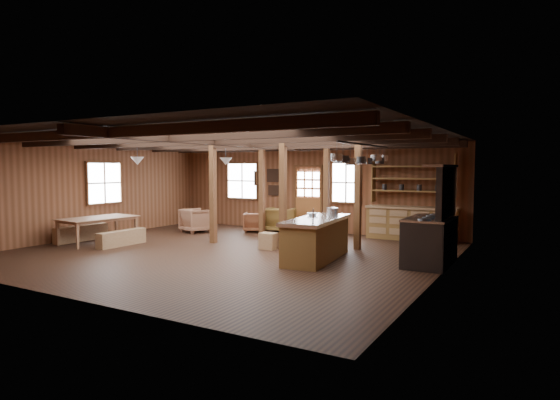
{
  "coord_description": "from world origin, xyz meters",
  "views": [
    {
      "loc": [
        6.74,
        -9.15,
        2.07
      ],
      "look_at": [
        0.8,
        1.21,
        1.24
      ],
      "focal_mm": 30.0,
      "sensor_mm": 36.0,
      "label": 1
    }
  ],
  "objects_px": {
    "armchair_a": "(255,222)",
    "armchair_b": "(279,220)",
    "dining_table": "(99,230)",
    "kitchen_island": "(316,239)",
    "commercial_range": "(432,233)",
    "armchair_c": "(196,220)"
  },
  "relations": [
    {
      "from": "armchair_a",
      "to": "armchair_b",
      "type": "relative_size",
      "value": 0.79
    },
    {
      "from": "dining_table",
      "to": "armchair_b",
      "type": "xyz_separation_m",
      "value": [
        3.18,
        4.39,
        0.04
      ]
    },
    {
      "from": "kitchen_island",
      "to": "dining_table",
      "type": "xyz_separation_m",
      "value": [
        -6.17,
        -0.87,
        -0.13
      ]
    },
    {
      "from": "kitchen_island",
      "to": "commercial_range",
      "type": "relative_size",
      "value": 1.21
    },
    {
      "from": "commercial_range",
      "to": "armchair_a",
      "type": "distance_m",
      "value": 6.53
    },
    {
      "from": "kitchen_island",
      "to": "armchair_b",
      "type": "height_order",
      "value": "kitchen_island"
    },
    {
      "from": "commercial_range",
      "to": "armchair_b",
      "type": "xyz_separation_m",
      "value": [
        -5.36,
        2.8,
        -0.28
      ]
    },
    {
      "from": "kitchen_island",
      "to": "commercial_range",
      "type": "xyz_separation_m",
      "value": [
        2.37,
        0.72,
        0.2
      ]
    },
    {
      "from": "kitchen_island",
      "to": "armchair_a",
      "type": "relative_size",
      "value": 3.76
    },
    {
      "from": "kitchen_island",
      "to": "armchair_a",
      "type": "height_order",
      "value": "kitchen_island"
    },
    {
      "from": "dining_table",
      "to": "armchair_b",
      "type": "height_order",
      "value": "armchair_b"
    },
    {
      "from": "armchair_a",
      "to": "armchair_c",
      "type": "distance_m",
      "value": 1.88
    },
    {
      "from": "dining_table",
      "to": "armchair_c",
      "type": "height_order",
      "value": "armchair_c"
    },
    {
      "from": "kitchen_island",
      "to": "armchair_c",
      "type": "relative_size",
      "value": 3.08
    },
    {
      "from": "armchair_a",
      "to": "armchair_b",
      "type": "xyz_separation_m",
      "value": [
        0.69,
        0.38,
        0.08
      ]
    },
    {
      "from": "kitchen_island",
      "to": "armchair_a",
      "type": "xyz_separation_m",
      "value": [
        -3.68,
        3.14,
        -0.17
      ]
    },
    {
      "from": "kitchen_island",
      "to": "armchair_c",
      "type": "xyz_separation_m",
      "value": [
        -5.27,
        2.14,
        -0.1
      ]
    },
    {
      "from": "armchair_c",
      "to": "commercial_range",
      "type": "bearing_deg",
      "value": -171.08
    },
    {
      "from": "armchair_a",
      "to": "commercial_range",
      "type": "bearing_deg",
      "value": 133.98
    },
    {
      "from": "dining_table",
      "to": "commercial_range",
      "type": "bearing_deg",
      "value": -74.28
    },
    {
      "from": "kitchen_island",
      "to": "armchair_a",
      "type": "bearing_deg",
      "value": 133.11
    },
    {
      "from": "armchair_b",
      "to": "armchair_c",
      "type": "bearing_deg",
      "value": 27.48
    }
  ]
}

